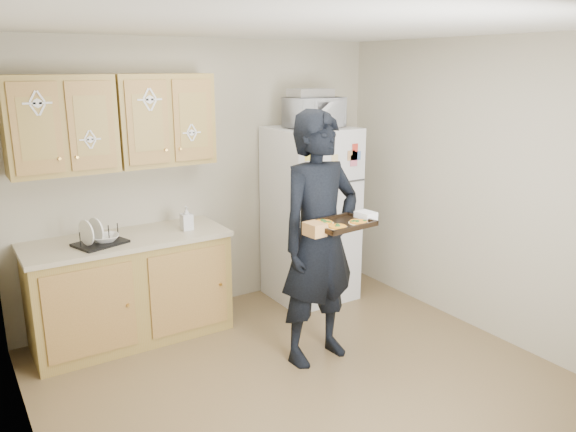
{
  "coord_description": "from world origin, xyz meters",
  "views": [
    {
      "loc": [
        -2.08,
        -2.94,
        2.26
      ],
      "look_at": [
        0.07,
        0.45,
        1.18
      ],
      "focal_mm": 35.0,
      "sensor_mm": 36.0,
      "label": 1
    }
  ],
  "objects_px": {
    "baking_tray": "(341,225)",
    "dish_rack": "(100,235)",
    "refrigerator": "(311,214)",
    "person": "(319,240)",
    "microwave": "(314,113)"
  },
  "relations": [
    {
      "from": "refrigerator",
      "to": "person",
      "type": "bearing_deg",
      "value": -121.6
    },
    {
      "from": "person",
      "to": "dish_rack",
      "type": "relative_size",
      "value": 5.31
    },
    {
      "from": "person",
      "to": "dish_rack",
      "type": "xyz_separation_m",
      "value": [
        -1.38,
        1.03,
        -0.01
      ]
    },
    {
      "from": "dish_rack",
      "to": "person",
      "type": "bearing_deg",
      "value": -36.83
    },
    {
      "from": "person",
      "to": "microwave",
      "type": "height_order",
      "value": "microwave"
    },
    {
      "from": "person",
      "to": "dish_rack",
      "type": "bearing_deg",
      "value": 138.07
    },
    {
      "from": "baking_tray",
      "to": "dish_rack",
      "type": "relative_size",
      "value": 1.16
    },
    {
      "from": "microwave",
      "to": "dish_rack",
      "type": "bearing_deg",
      "value": 175.21
    },
    {
      "from": "baking_tray",
      "to": "person",
      "type": "bearing_deg",
      "value": 79.79
    },
    {
      "from": "person",
      "to": "microwave",
      "type": "relative_size",
      "value": 3.87
    },
    {
      "from": "baking_tray",
      "to": "dish_rack",
      "type": "distance_m",
      "value": 1.91
    },
    {
      "from": "refrigerator",
      "to": "microwave",
      "type": "xyz_separation_m",
      "value": [
        -0.01,
        -0.05,
        0.99
      ]
    },
    {
      "from": "refrigerator",
      "to": "microwave",
      "type": "distance_m",
      "value": 0.99
    },
    {
      "from": "person",
      "to": "microwave",
      "type": "bearing_deg",
      "value": 52.35
    },
    {
      "from": "refrigerator",
      "to": "person",
      "type": "height_order",
      "value": "person"
    }
  ]
}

